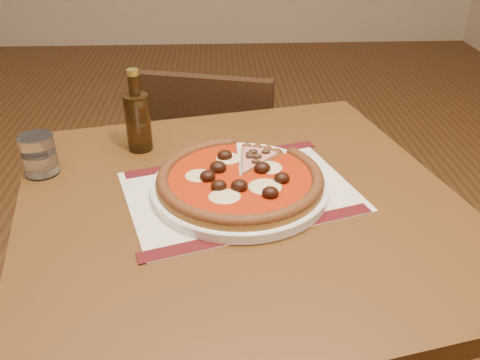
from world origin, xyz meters
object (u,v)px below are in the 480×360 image
at_px(chair_far, 216,170).
at_px(bottle, 138,119).
at_px(table, 240,243).
at_px(pizza, 240,178).
at_px(water_glass, 39,155).
at_px(plate, 240,187).

xyz_separation_m(chair_far, bottle, (-0.16, -0.41, 0.36)).
relative_size(table, bottle, 5.29).
relative_size(table, pizza, 3.04).
height_order(pizza, water_glass, water_glass).
bearing_deg(bottle, chair_far, 68.72).
bearing_deg(water_glass, plate, -13.02).
height_order(pizza, bottle, bottle).
height_order(water_glass, bottle, bottle).
bearing_deg(table, pizza, 89.57).
bearing_deg(water_glass, chair_far, 55.97).
xyz_separation_m(plate, pizza, (-0.00, -0.00, 0.02)).
xyz_separation_m(table, water_glass, (-0.39, 0.12, 0.14)).
relative_size(table, plate, 2.85).
xyz_separation_m(table, plate, (0.00, 0.03, 0.11)).
xyz_separation_m(chair_far, pizza, (0.05, -0.60, 0.32)).
xyz_separation_m(water_glass, bottle, (0.18, 0.10, 0.03)).
bearing_deg(bottle, water_glass, -151.92).
relative_size(plate, pizza, 1.07).
relative_size(pizza, water_glass, 3.80).
relative_size(table, chair_far, 1.19).
bearing_deg(chair_far, water_glass, 70.46).
bearing_deg(bottle, pizza, -42.27).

